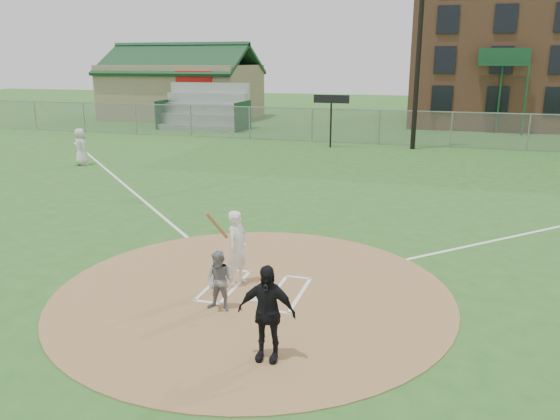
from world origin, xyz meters
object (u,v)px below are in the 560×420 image
(home_plate, at_px, (260,297))
(batter_at_plate, at_px, (238,248))
(catcher, at_px, (220,281))
(ondeck_player, at_px, (80,147))
(umpire, at_px, (267,313))

(home_plate, height_order, batter_at_plate, batter_at_plate)
(catcher, height_order, batter_at_plate, batter_at_plate)
(home_plate, relative_size, ondeck_player, 0.26)
(catcher, bearing_deg, batter_at_plate, 99.10)
(ondeck_player, height_order, batter_at_plate, batter_at_plate)
(home_plate, bearing_deg, umpire, -68.55)
(home_plate, height_order, umpire, umpire)
(home_plate, height_order, ondeck_player, ondeck_player)
(ondeck_player, bearing_deg, batter_at_plate, 168.91)
(catcher, bearing_deg, umpire, -42.26)
(batter_at_plate, bearing_deg, umpire, -60.56)
(batter_at_plate, bearing_deg, home_plate, -38.28)
(home_plate, relative_size, umpire, 0.27)
(catcher, bearing_deg, ondeck_player, 137.79)
(umpire, distance_m, batter_at_plate, 3.19)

